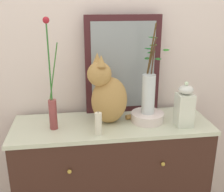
{
  "coord_description": "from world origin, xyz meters",
  "views": [
    {
      "loc": [
        -0.22,
        -1.58,
        1.56
      ],
      "look_at": [
        0.0,
        0.0,
        1.0
      ],
      "focal_mm": 44.77,
      "sensor_mm": 36.0,
      "label": 1
    }
  ],
  "objects_px": {
    "sideboard": "(112,179)",
    "mirror_leaning": "(123,65)",
    "jar_lidded_porcelain": "(184,106)",
    "vase_slim_green": "(52,103)",
    "candle_pillar": "(98,124)",
    "bowl_porcelain": "(147,117)",
    "cat_sitting": "(108,94)",
    "vase_glass_clear": "(149,90)"
  },
  "relations": [
    {
      "from": "sideboard",
      "to": "mirror_leaning",
      "type": "relative_size",
      "value": 1.91
    },
    {
      "from": "jar_lidded_porcelain",
      "to": "vase_slim_green",
      "type": "bearing_deg",
      "value": 175.54
    },
    {
      "from": "sideboard",
      "to": "vase_slim_green",
      "type": "relative_size",
      "value": 1.9
    },
    {
      "from": "candle_pillar",
      "to": "sideboard",
      "type": "bearing_deg",
      "value": 54.81
    },
    {
      "from": "bowl_porcelain",
      "to": "jar_lidded_porcelain",
      "type": "xyz_separation_m",
      "value": [
        0.2,
        -0.09,
        0.1
      ]
    },
    {
      "from": "sideboard",
      "to": "bowl_porcelain",
      "type": "relative_size",
      "value": 5.94
    },
    {
      "from": "mirror_leaning",
      "to": "candle_pillar",
      "type": "distance_m",
      "value": 0.46
    },
    {
      "from": "vase_slim_green",
      "to": "jar_lidded_porcelain",
      "type": "relative_size",
      "value": 2.32
    },
    {
      "from": "cat_sitting",
      "to": "bowl_porcelain",
      "type": "relative_size",
      "value": 2.11
    },
    {
      "from": "vase_slim_green",
      "to": "mirror_leaning",
      "type": "bearing_deg",
      "value": 25.62
    },
    {
      "from": "vase_slim_green",
      "to": "candle_pillar",
      "type": "xyz_separation_m",
      "value": [
        0.26,
        -0.11,
        -0.1
      ]
    },
    {
      "from": "vase_slim_green",
      "to": "candle_pillar",
      "type": "distance_m",
      "value": 0.3
    },
    {
      "from": "jar_lidded_porcelain",
      "to": "mirror_leaning",
      "type": "bearing_deg",
      "value": 139.82
    },
    {
      "from": "cat_sitting",
      "to": "vase_slim_green",
      "type": "distance_m",
      "value": 0.33
    },
    {
      "from": "cat_sitting",
      "to": "vase_slim_green",
      "type": "bearing_deg",
      "value": -172.27
    },
    {
      "from": "vase_glass_clear",
      "to": "candle_pillar",
      "type": "xyz_separation_m",
      "value": [
        -0.33,
        -0.15,
        -0.14
      ]
    },
    {
      "from": "vase_slim_green",
      "to": "bowl_porcelain",
      "type": "height_order",
      "value": "vase_slim_green"
    },
    {
      "from": "bowl_porcelain",
      "to": "candle_pillar",
      "type": "relative_size",
      "value": 1.44
    },
    {
      "from": "mirror_leaning",
      "to": "vase_glass_clear",
      "type": "distance_m",
      "value": 0.25
    },
    {
      "from": "candle_pillar",
      "to": "bowl_porcelain",
      "type": "bearing_deg",
      "value": 23.94
    },
    {
      "from": "sideboard",
      "to": "mirror_leaning",
      "type": "distance_m",
      "value": 0.76
    },
    {
      "from": "sideboard",
      "to": "cat_sitting",
      "type": "xyz_separation_m",
      "value": [
        -0.02,
        0.02,
        0.6
      ]
    },
    {
      "from": "bowl_porcelain",
      "to": "vase_glass_clear",
      "type": "relative_size",
      "value": 0.38
    },
    {
      "from": "cat_sitting",
      "to": "vase_glass_clear",
      "type": "bearing_deg",
      "value": -2.35
    },
    {
      "from": "sideboard",
      "to": "candle_pillar",
      "type": "height_order",
      "value": "candle_pillar"
    },
    {
      "from": "vase_glass_clear",
      "to": "mirror_leaning",
      "type": "bearing_deg",
      "value": 125.33
    },
    {
      "from": "vase_slim_green",
      "to": "cat_sitting",
      "type": "bearing_deg",
      "value": 7.73
    },
    {
      "from": "mirror_leaning",
      "to": "bowl_porcelain",
      "type": "distance_m",
      "value": 0.37
    },
    {
      "from": "mirror_leaning",
      "to": "cat_sitting",
      "type": "bearing_deg",
      "value": -125.63
    },
    {
      "from": "cat_sitting",
      "to": "candle_pillar",
      "type": "relative_size",
      "value": 3.04
    },
    {
      "from": "mirror_leaning",
      "to": "vase_slim_green",
      "type": "height_order",
      "value": "vase_slim_green"
    },
    {
      "from": "vase_glass_clear",
      "to": "vase_slim_green",
      "type": "bearing_deg",
      "value": -176.62
    },
    {
      "from": "vase_slim_green",
      "to": "candle_pillar",
      "type": "height_order",
      "value": "vase_slim_green"
    },
    {
      "from": "mirror_leaning",
      "to": "cat_sitting",
      "type": "height_order",
      "value": "mirror_leaning"
    },
    {
      "from": "bowl_porcelain",
      "to": "candle_pillar",
      "type": "xyz_separation_m",
      "value": [
        -0.32,
        -0.14,
        0.04
      ]
    },
    {
      "from": "vase_glass_clear",
      "to": "jar_lidded_porcelain",
      "type": "relative_size",
      "value": 1.96
    },
    {
      "from": "mirror_leaning",
      "to": "bowl_porcelain",
      "type": "bearing_deg",
      "value": -55.48
    },
    {
      "from": "vase_glass_clear",
      "to": "cat_sitting",
      "type": "bearing_deg",
      "value": 177.65
    },
    {
      "from": "candle_pillar",
      "to": "jar_lidded_porcelain",
      "type": "bearing_deg",
      "value": 5.49
    },
    {
      "from": "sideboard",
      "to": "jar_lidded_porcelain",
      "type": "xyz_separation_m",
      "value": [
        0.43,
        -0.09,
        0.54
      ]
    },
    {
      "from": "jar_lidded_porcelain",
      "to": "candle_pillar",
      "type": "xyz_separation_m",
      "value": [
        -0.53,
        -0.05,
        -0.06
      ]
    },
    {
      "from": "mirror_leaning",
      "to": "vase_slim_green",
      "type": "bearing_deg",
      "value": -154.38
    }
  ]
}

